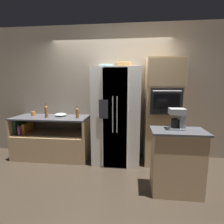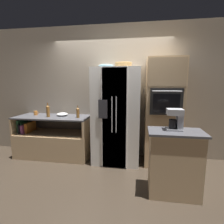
{
  "view_description": "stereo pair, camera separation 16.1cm",
  "coord_description": "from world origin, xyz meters",
  "views": [
    {
      "loc": [
        0.46,
        -3.39,
        1.58
      ],
      "look_at": [
        0.08,
        -0.05,
        1.03
      ],
      "focal_mm": 28.0,
      "sensor_mm": 36.0,
      "label": 1
    },
    {
      "loc": [
        0.61,
        -3.37,
        1.58
      ],
      "look_at": [
        0.08,
        -0.05,
        1.03
      ],
      "focal_mm": 28.0,
      "sensor_mm": 36.0,
      "label": 2
    }
  ],
  "objects": [
    {
      "name": "refrigerator",
      "position": [
        0.16,
        0.04,
        0.94
      ],
      "size": [
        0.91,
        0.75,
        1.88
      ],
      "color": "white",
      "rests_on": "ground_plane"
    },
    {
      "name": "wall_back",
      "position": [
        0.0,
        0.43,
        1.4
      ],
      "size": [
        12.0,
        0.06,
        2.8
      ],
      "color": "tan",
      "rests_on": "ground_plane"
    },
    {
      "name": "mixing_bowl",
      "position": [
        -1.05,
        0.15,
        0.92
      ],
      "size": [
        0.24,
        0.24,
        0.07
      ],
      "color": "white",
      "rests_on": "counter_left"
    },
    {
      "name": "fruit_bowl",
      "position": [
        -0.05,
        0.04,
        1.92
      ],
      "size": [
        0.3,
        0.3,
        0.08
      ],
      "color": "#668C99",
      "rests_on": "refrigerator"
    },
    {
      "name": "bottle_short",
      "position": [
        -0.63,
        -0.0,
        1.0
      ],
      "size": [
        0.06,
        0.06,
        0.25
      ],
      "color": "brown",
      "rests_on": "counter_left"
    },
    {
      "name": "coffee_maker",
      "position": [
        1.12,
        -0.88,
        1.1
      ],
      "size": [
        0.21,
        0.19,
        0.3
      ],
      "color": "#B2B2B7",
      "rests_on": "island_counter"
    },
    {
      "name": "ground_plane",
      "position": [
        0.0,
        0.0,
        0.0
      ],
      "size": [
        20.0,
        20.0,
        0.0
      ],
      "primitive_type": "plane",
      "color": "#382D23"
    },
    {
      "name": "island_counter",
      "position": [
        1.12,
        -0.93,
        0.47
      ],
      "size": [
        0.75,
        0.46,
        0.94
      ],
      "color": "tan",
      "rests_on": "ground_plane"
    },
    {
      "name": "counter_left",
      "position": [
        -1.24,
        0.07,
        0.32
      ],
      "size": [
        1.58,
        0.67,
        0.89
      ],
      "color": "tan",
      "rests_on": "ground_plane"
    },
    {
      "name": "mug",
      "position": [
        -1.67,
        0.14,
        0.93
      ],
      "size": [
        0.11,
        0.08,
        0.09
      ],
      "color": "orange",
      "rests_on": "counter_left"
    },
    {
      "name": "bottle_tall",
      "position": [
        -1.28,
        -0.01,
        1.02
      ],
      "size": [
        0.07,
        0.07,
        0.3
      ],
      "color": "brown",
      "rests_on": "counter_left"
    },
    {
      "name": "wall_oven",
      "position": [
        1.07,
        0.08,
        1.03
      ],
      "size": [
        0.67,
        0.69,
        2.05
      ],
      "color": "tan",
      "rests_on": "ground_plane"
    },
    {
      "name": "wicker_basket",
      "position": [
        0.28,
        0.11,
        1.94
      ],
      "size": [
        0.34,
        0.34,
        0.11
      ],
      "color": "tan",
      "rests_on": "refrigerator"
    }
  ]
}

